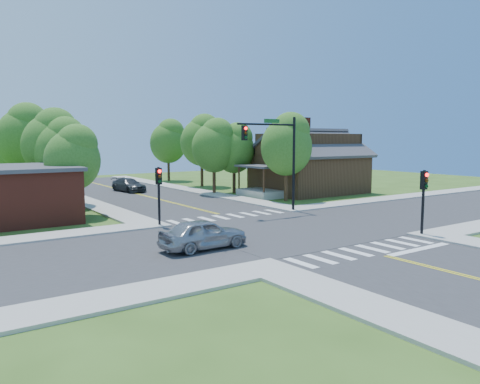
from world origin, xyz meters
TOP-DOWN VIEW (x-y plane):
  - ground at (0.00, 0.00)m, footprint 100.00×100.00m
  - road_ns at (0.00, 0.00)m, footprint 10.00×90.00m
  - road_ew at (0.00, 0.00)m, footprint 90.00×10.00m
  - intersection_patch at (0.00, 0.00)m, footprint 10.20×10.20m
  - sidewalk_ne at (15.82, 15.82)m, footprint 40.00×40.00m
  - crosswalk_north at (0.00, 6.20)m, footprint 8.85×2.00m
  - crosswalk_south at (0.00, -6.20)m, footprint 8.85×2.00m
  - centerline at (0.00, 0.00)m, footprint 0.30×90.00m
  - stop_bar at (2.50, -7.60)m, footprint 4.60×0.45m
  - signal_mast_ne at (3.91, 5.59)m, footprint 5.30×0.42m
  - signal_pole_se at (5.60, -5.62)m, footprint 0.34×0.42m
  - signal_pole_nw at (-5.60, 5.58)m, footprint 0.34×0.42m
  - house_ne at (15.11, 14.23)m, footprint 13.05×8.80m
  - tree_e_a at (9.26, 10.67)m, footprint 4.68×4.44m
  - tree_e_b at (8.76, 18.32)m, footprint 4.26×4.05m
  - tree_e_c at (9.38, 26.02)m, footprint 4.99×4.74m
  - tree_e_d at (9.47, 35.04)m, footprint 4.85×4.60m
  - tree_w_a at (-8.85, 12.72)m, footprint 3.90×3.70m
  - tree_w_b at (-8.68, 19.59)m, footprint 4.80×4.56m
  - tree_w_c at (-9.22, 28.24)m, footprint 5.35×5.08m
  - tree_w_d at (-8.90, 37.15)m, footprint 4.04×3.84m
  - tree_house at (6.64, 18.78)m, footprint 4.51×4.29m
  - tree_bldg at (-8.23, 18.22)m, footprint 4.34×4.13m
  - car_silver at (-6.41, -1.37)m, footprint 2.00×4.60m
  - car_dgrey at (0.09, 25.47)m, footprint 3.37×5.36m

SIDE VIEW (x-z plane):
  - ground at x=0.00m, z-range 0.00..0.00m
  - intersection_patch at x=0.00m, z-range -0.03..0.03m
  - stop_bar at x=2.50m, z-range -0.05..0.05m
  - road_ns at x=0.00m, z-range 0.00..0.04m
  - road_ew at x=0.00m, z-range 0.01..0.04m
  - crosswalk_north at x=0.00m, z-range 0.04..0.05m
  - crosswalk_south at x=0.00m, z-range 0.04..0.05m
  - centerline at x=0.00m, z-range 0.04..0.05m
  - sidewalk_ne at x=15.82m, z-range 0.00..0.14m
  - car_dgrey at x=0.09m, z-range 0.00..1.39m
  - car_silver at x=-6.41m, z-range 0.00..1.54m
  - signal_pole_se at x=5.60m, z-range 0.76..4.56m
  - signal_pole_nw at x=-5.60m, z-range 0.76..4.56m
  - house_ne at x=15.11m, z-range -0.23..6.88m
  - tree_w_a at x=-8.85m, z-range 1.03..7.65m
  - tree_w_d at x=-8.90m, z-range 1.06..7.94m
  - tree_e_b at x=8.76m, z-range 1.12..8.37m
  - tree_bldg at x=-8.23m, z-range 1.14..8.53m
  - signal_mast_ne at x=3.91m, z-range 1.25..8.45m
  - tree_house at x=6.64m, z-range 1.19..8.87m
  - tree_e_a at x=9.26m, z-range 1.23..9.18m
  - tree_w_b at x=-8.68m, z-range 1.27..9.42m
  - tree_e_d at x=9.47m, z-range 1.28..9.52m
  - tree_e_c at x=9.38m, z-range 1.32..9.79m
  - tree_w_c at x=-9.22m, z-range 1.41..10.51m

